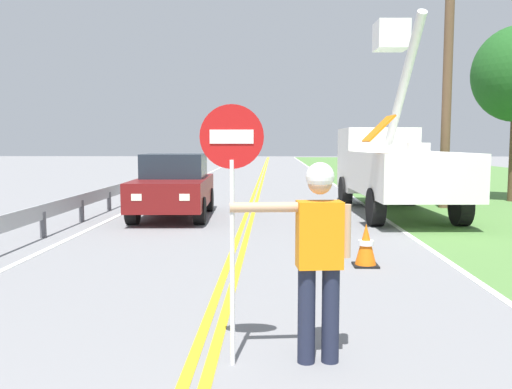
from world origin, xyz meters
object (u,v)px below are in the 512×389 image
at_px(flagger_worker, 318,249).
at_px(utility_bucket_truck, 392,163).
at_px(traffic_cone_lead, 366,246).
at_px(oncoming_sedan_nearest, 174,186).
at_px(utility_pole_near, 448,54).
at_px(stop_sign_paddle, 232,176).

distance_m(flagger_worker, utility_bucket_truck, 11.14).
bearing_deg(traffic_cone_lead, flagger_worker, -105.94).
bearing_deg(oncoming_sedan_nearest, utility_pole_near, 16.49).
height_order(flagger_worker, utility_bucket_truck, utility_bucket_truck).
height_order(flagger_worker, utility_pole_near, utility_pole_near).
bearing_deg(stop_sign_paddle, utility_bucket_truck, 70.75).
height_order(oncoming_sedan_nearest, traffic_cone_lead, oncoming_sedan_nearest).
distance_m(stop_sign_paddle, utility_pole_near, 13.54).
relative_size(utility_bucket_truck, utility_pole_near, 0.77).
bearing_deg(flagger_worker, traffic_cone_lead, 74.06).
height_order(flagger_worker, stop_sign_paddle, stop_sign_paddle).
relative_size(flagger_worker, utility_pole_near, 0.20).
bearing_deg(stop_sign_paddle, traffic_cone_lead, 64.65).
bearing_deg(flagger_worker, utility_bucket_truck, 74.33).
height_order(oncoming_sedan_nearest, utility_pole_near, utility_pole_near).
relative_size(flagger_worker, oncoming_sedan_nearest, 0.44).
bearing_deg(oncoming_sedan_nearest, stop_sign_paddle, -76.51).
height_order(stop_sign_paddle, traffic_cone_lead, stop_sign_paddle).
bearing_deg(stop_sign_paddle, flagger_worker, 5.94).
height_order(stop_sign_paddle, utility_pole_near, utility_pole_near).
bearing_deg(oncoming_sedan_nearest, traffic_cone_lead, -53.60).
bearing_deg(utility_bucket_truck, flagger_worker, -105.67).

